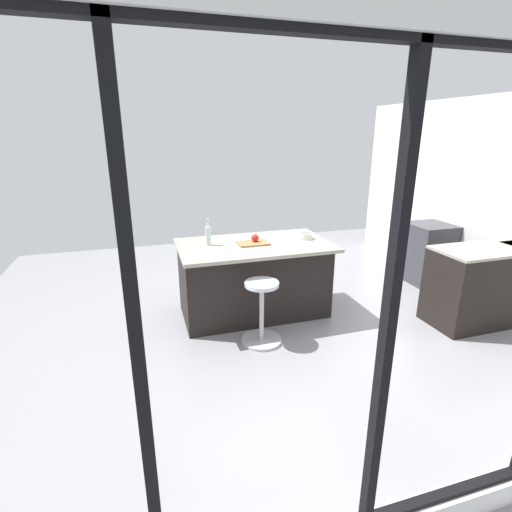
{
  "coord_description": "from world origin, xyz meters",
  "views": [
    {
      "loc": [
        1.54,
        3.93,
        2.16
      ],
      "look_at": [
        0.28,
        -0.17,
        0.78
      ],
      "focal_mm": 26.85,
      "sensor_mm": 36.0,
      "label": 1
    }
  ],
  "objects_px": {
    "oven_range": "(428,253)",
    "apple_red": "(255,238)",
    "kitchen_island": "(254,278)",
    "cutting_board": "(253,243)",
    "fruit_bowl": "(305,236)",
    "water_bottle": "(208,235)",
    "stool_by_window": "(262,314)"
  },
  "relations": [
    {
      "from": "oven_range",
      "to": "apple_red",
      "type": "height_order",
      "value": "apple_red"
    },
    {
      "from": "kitchen_island",
      "to": "cutting_board",
      "type": "relative_size",
      "value": 4.97
    },
    {
      "from": "kitchen_island",
      "to": "fruit_bowl",
      "type": "xyz_separation_m",
      "value": [
        -0.66,
        0.01,
        0.49
      ]
    },
    {
      "from": "kitchen_island",
      "to": "cutting_board",
      "type": "xyz_separation_m",
      "value": [
        0.02,
        0.05,
        0.46
      ]
    },
    {
      "from": "cutting_board",
      "to": "apple_red",
      "type": "bearing_deg",
      "value": -138.19
    },
    {
      "from": "oven_range",
      "to": "water_bottle",
      "type": "bearing_deg",
      "value": 3.85
    },
    {
      "from": "oven_range",
      "to": "cutting_board",
      "type": "distance_m",
      "value": 2.89
    },
    {
      "from": "cutting_board",
      "to": "stool_by_window",
      "type": "bearing_deg",
      "value": 81.01
    },
    {
      "from": "oven_range",
      "to": "water_bottle",
      "type": "xyz_separation_m",
      "value": [
        3.34,
        0.22,
        0.6
      ]
    },
    {
      "from": "oven_range",
      "to": "cutting_board",
      "type": "height_order",
      "value": "cutting_board"
    },
    {
      "from": "kitchen_island",
      "to": "apple_red",
      "type": "relative_size",
      "value": 20.11
    },
    {
      "from": "fruit_bowl",
      "to": "stool_by_window",
      "type": "bearing_deg",
      "value": 41.37
    },
    {
      "from": "stool_by_window",
      "to": "oven_range",
      "type": "bearing_deg",
      "value": -161.54
    },
    {
      "from": "apple_red",
      "to": "water_bottle",
      "type": "bearing_deg",
      "value": -8.63
    },
    {
      "from": "fruit_bowl",
      "to": "water_bottle",
      "type": "bearing_deg",
      "value": -3.19
    },
    {
      "from": "stool_by_window",
      "to": "apple_red",
      "type": "relative_size",
      "value": 7.76
    },
    {
      "from": "kitchen_island",
      "to": "apple_red",
      "type": "distance_m",
      "value": 0.52
    },
    {
      "from": "kitchen_island",
      "to": "apple_red",
      "type": "bearing_deg",
      "value": 108.82
    },
    {
      "from": "oven_range",
      "to": "kitchen_island",
      "type": "height_order",
      "value": "kitchen_island"
    },
    {
      "from": "stool_by_window",
      "to": "cutting_board",
      "type": "distance_m",
      "value": 0.89
    },
    {
      "from": "cutting_board",
      "to": "apple_red",
      "type": "height_order",
      "value": "apple_red"
    },
    {
      "from": "stool_by_window",
      "to": "apple_red",
      "type": "height_order",
      "value": "apple_red"
    },
    {
      "from": "stool_by_window",
      "to": "water_bottle",
      "type": "height_order",
      "value": "water_bottle"
    },
    {
      "from": "kitchen_island",
      "to": "apple_red",
      "type": "xyz_separation_m",
      "value": [
        -0.01,
        0.03,
        0.52
      ]
    },
    {
      "from": "kitchen_island",
      "to": "cutting_board",
      "type": "bearing_deg",
      "value": 69.41
    },
    {
      "from": "stool_by_window",
      "to": "fruit_bowl",
      "type": "xyz_separation_m",
      "value": [
        -0.78,
        -0.69,
        0.63
      ]
    },
    {
      "from": "oven_range",
      "to": "apple_red",
      "type": "distance_m",
      "value": 2.87
    },
    {
      "from": "kitchen_island",
      "to": "water_bottle",
      "type": "relative_size",
      "value": 5.73
    },
    {
      "from": "cutting_board",
      "to": "apple_red",
      "type": "xyz_separation_m",
      "value": [
        -0.03,
        -0.03,
        0.05
      ]
    },
    {
      "from": "kitchen_island",
      "to": "stool_by_window",
      "type": "distance_m",
      "value": 0.72
    },
    {
      "from": "kitchen_island",
      "to": "fruit_bowl",
      "type": "relative_size",
      "value": 9.64
    },
    {
      "from": "kitchen_island",
      "to": "stool_by_window",
      "type": "relative_size",
      "value": 2.59
    }
  ]
}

